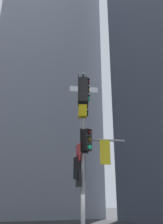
# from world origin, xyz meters

# --- Properties ---
(building_mid_block) EXTENTS (15.88, 15.88, 38.98)m
(building_mid_block) POSITION_xyz_m (2.54, 27.78, 19.49)
(building_mid_block) COLOR #9399A3
(building_mid_block) RESTS_ON ground
(signal_pole_assembly) EXTENTS (3.20, 3.43, 8.23)m
(signal_pole_assembly) POSITION_xyz_m (-0.05, -0.54, 4.78)
(signal_pole_assembly) COLOR #9EA0A3
(signal_pole_assembly) RESTS_ON ground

